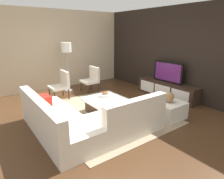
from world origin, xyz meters
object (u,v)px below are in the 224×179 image
(decorative_ball, at_px, (169,97))
(ottoman, at_px, (168,110))
(sectional_couch, at_px, (84,121))
(floor_lamp, at_px, (66,50))
(coffee_table, at_px, (106,106))
(accent_chair_far, at_px, (92,78))
(television, at_px, (168,72))
(fruit_bowl, at_px, (105,95))
(accent_chair_near, at_px, (61,83))
(media_console, at_px, (166,90))

(decorative_ball, bearing_deg, ottoman, 0.00)
(sectional_couch, distance_m, ottoman, 2.10)
(floor_lamp, height_order, decorative_ball, floor_lamp)
(coffee_table, xyz_separation_m, accent_chair_far, (-1.85, 0.68, 0.29))
(television, distance_m, fruit_bowl, 2.25)
(sectional_couch, distance_m, floor_lamp, 3.42)
(coffee_table, height_order, floor_lamp, floor_lamp)
(sectional_couch, height_order, floor_lamp, floor_lamp)
(accent_chair_far, bearing_deg, television, 39.79)
(television, xyz_separation_m, ottoman, (1.02, -1.22, -0.63))
(ottoman, relative_size, accent_chair_far, 0.80)
(floor_lamp, height_order, accent_chair_far, floor_lamp)
(accent_chair_near, relative_size, accent_chair_far, 1.00)
(media_console, distance_m, fruit_bowl, 2.22)
(accent_chair_near, xyz_separation_m, ottoman, (2.89, 1.53, -0.29))
(media_console, relative_size, television, 1.98)
(media_console, distance_m, decorative_ball, 1.62)
(television, xyz_separation_m, fruit_bowl, (-0.28, -2.19, -0.39))
(accent_chair_far, bearing_deg, ottoman, 7.64)
(sectional_couch, bearing_deg, ottoman, 75.90)
(floor_lamp, relative_size, decorative_ball, 6.53)
(accent_chair_near, relative_size, fruit_bowl, 3.11)
(floor_lamp, distance_m, accent_chair_far, 1.27)
(decorative_ball, bearing_deg, accent_chair_far, -172.46)
(floor_lamp, xyz_separation_m, accent_chair_far, (0.60, 0.61, -0.94))
(fruit_bowl, bearing_deg, floor_lamp, -179.08)
(television, xyz_separation_m, accent_chair_far, (-1.95, -1.62, -0.33))
(television, height_order, fruit_bowl, television)
(television, bearing_deg, floor_lamp, -138.78)
(accent_chair_near, relative_size, floor_lamp, 0.52)
(sectional_couch, relative_size, accent_chair_far, 2.71)
(accent_chair_near, xyz_separation_m, floor_lamp, (-0.67, 0.53, 0.95))
(floor_lamp, bearing_deg, media_console, 41.21)
(coffee_table, height_order, accent_chair_near, accent_chair_near)
(coffee_table, height_order, decorative_ball, decorative_ball)
(accent_chair_far, relative_size, decorative_ball, 3.37)
(fruit_bowl, xyz_separation_m, accent_chair_far, (-1.67, 0.58, 0.06))
(sectional_couch, distance_m, accent_chair_far, 2.96)
(floor_lamp, xyz_separation_m, ottoman, (3.57, 1.01, -1.24))
(accent_chair_near, distance_m, floor_lamp, 1.28)
(accent_chair_far, bearing_deg, sectional_couch, -33.69)
(ottoman, relative_size, decorative_ball, 2.71)
(accent_chair_near, bearing_deg, coffee_table, 11.59)
(television, relative_size, sectional_couch, 0.45)
(sectional_couch, bearing_deg, accent_chair_near, 168.04)
(media_console, relative_size, sectional_couch, 0.89)
(media_console, xyz_separation_m, television, (0.00, 0.00, 0.58))
(media_console, bearing_deg, coffee_table, -92.49)
(sectional_couch, bearing_deg, television, 98.85)
(television, xyz_separation_m, floor_lamp, (-2.55, -2.23, 0.61))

